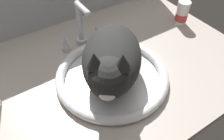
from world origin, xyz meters
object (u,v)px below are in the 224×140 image
Objects in this scene: cat at (111,61)px; pill_bottle at (182,14)px; faucet at (81,30)px; sink_basin at (112,76)px.

cat reaches higher than pill_bottle.
faucet is at bearing 167.37° from pill_bottle.
sink_basin is at bearing -164.94° from pill_bottle.
pill_bottle is at bearing 17.01° from cat.
cat is at bearing -93.78° from faucet.
faucet is 44.08cm from pill_bottle.
faucet reaches higher than sink_basin.
cat is at bearing -162.99° from pill_bottle.
faucet is at bearing 90.00° from sink_basin.
pill_bottle is (42.96, -9.63, -2.27)cm from faucet.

